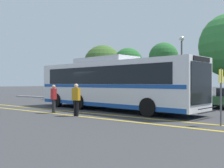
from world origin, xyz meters
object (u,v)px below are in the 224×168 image
at_px(transit_bus, 112,83).
at_px(parked_car_0, 66,93).
at_px(pedestrian_2, 54,97).
at_px(tree_0, 103,64).
at_px(parked_car_2, 161,96).
at_px(pedestrian_1, 76,98).
at_px(bus_stop_sign, 221,89).
at_px(street_lamp, 182,59).
at_px(tree_1, 164,57).
at_px(tree_2, 128,63).
at_px(parked_car_1, 111,95).

relative_size(transit_bus, parked_car_0, 2.65).
bearing_deg(pedestrian_2, tree_0, 136.70).
bearing_deg(parked_car_0, tree_0, 177.26).
height_order(parked_car_2, pedestrian_1, pedestrian_1).
bearing_deg(transit_bus, bus_stop_sign, 79.45).
bearing_deg(tree_0, parked_car_2, -29.26).
bearing_deg(street_lamp, transit_bus, -102.77).
height_order(transit_bus, tree_1, tree_1).
height_order(parked_car_2, street_lamp, street_lamp).
bearing_deg(bus_stop_sign, transit_bus, -100.55).
xyz_separation_m(transit_bus, tree_1, (-1.17, 9.98, 2.51)).
height_order(parked_car_0, pedestrian_2, pedestrian_2).
relative_size(transit_bus, tree_2, 2.30).
xyz_separation_m(parked_car_2, tree_1, (-2.36, 5.20, 3.53)).
bearing_deg(parked_car_0, parked_car_1, 85.99).
bearing_deg(tree_1, bus_stop_sign, -54.98).
bearing_deg(tree_0, street_lamp, -16.36).
height_order(parked_car_1, bus_stop_sign, bus_stop_sign).
bearing_deg(parked_car_2, transit_bus, 163.50).
height_order(parked_car_1, street_lamp, street_lamp).
xyz_separation_m(parked_car_0, bus_stop_sign, (17.19, -7.31, 0.81)).
bearing_deg(tree_0, pedestrian_2, -60.97).
xyz_separation_m(pedestrian_2, tree_0, (-7.92, 14.27, 3.07)).
distance_m(transit_bus, parked_car_0, 11.08).
relative_size(transit_bus, tree_0, 2.01).
xyz_separation_m(pedestrian_2, bus_stop_sign, (9.08, 1.20, 0.56)).
bearing_deg(pedestrian_2, transit_bus, 81.70).
relative_size(transit_bus, parked_car_2, 3.09).
bearing_deg(tree_1, pedestrian_1, -83.50).
xyz_separation_m(bus_stop_sign, tree_1, (-8.57, 12.23, 2.78)).
height_order(transit_bus, bus_stop_sign, transit_bus).
bearing_deg(tree_1, tree_2, -174.93).
height_order(pedestrian_1, street_lamp, street_lamp).
bearing_deg(tree_0, tree_1, -5.68).
bearing_deg(street_lamp, tree_2, 162.72).
relative_size(tree_1, tree_2, 1.05).
xyz_separation_m(pedestrian_1, tree_1, (-1.56, 13.64, 3.30)).
distance_m(tree_0, tree_2, 4.62).
bearing_deg(tree_2, pedestrian_2, -75.20).
distance_m(pedestrian_2, bus_stop_sign, 9.18).
bearing_deg(street_lamp, parked_car_1, -152.59).
distance_m(transit_bus, parked_car_1, 6.08).
xyz_separation_m(pedestrian_2, tree_2, (-3.46, 13.08, 2.97)).
xyz_separation_m(pedestrian_1, tree_0, (-9.98, 14.48, 3.02)).
distance_m(pedestrian_1, tree_1, 14.12).
relative_size(transit_bus, pedestrian_2, 7.63).
height_order(parked_car_0, tree_1, tree_1).
height_order(bus_stop_sign, street_lamp, street_lamp).
relative_size(parked_car_0, tree_2, 0.87).
bearing_deg(tree_0, tree_2, -14.92).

